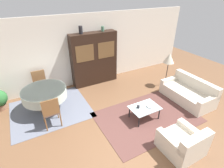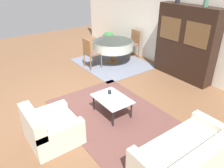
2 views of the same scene
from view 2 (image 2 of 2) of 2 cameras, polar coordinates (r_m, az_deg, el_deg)
ground_plane at (r=5.31m, az=-10.32°, el=-5.41°), size 14.00×14.00×0.00m
wall_back at (r=6.97m, az=17.07°, el=14.00°), size 10.00×0.06×2.70m
area_rug at (r=4.85m, az=0.62°, el=-8.38°), size 2.96×2.03×0.01m
dining_rug at (r=7.58m, az=0.16°, el=5.53°), size 2.39×2.08×0.01m
couch at (r=3.78m, az=19.67°, el=-17.48°), size 0.92×1.73×0.77m
armchair at (r=4.23m, az=-15.75°, el=-11.22°), size 0.87×0.88×0.75m
coffee_table at (r=4.73m, az=0.00°, el=-4.15°), size 0.86×0.61×0.39m
display_cabinet at (r=6.58m, az=18.59°, el=10.07°), size 1.81×0.41×2.05m
dining_table at (r=7.47m, az=0.24°, el=10.12°), size 1.35×1.35×0.75m
dining_chair_near at (r=7.02m, az=-5.73°, el=8.39°), size 0.44×0.44×0.96m
dining_chair_far at (r=8.02m, az=5.50°, el=10.88°), size 0.44×0.44×0.96m
cup at (r=4.86m, az=-0.62°, el=-2.09°), size 0.08×0.08×0.09m
bowl at (r=4.56m, az=0.53°, el=-4.51°), size 0.21×0.21×0.05m
vase_short at (r=6.14m, az=23.31°, el=18.89°), size 0.12×0.12×0.18m
potted_plant at (r=8.98m, az=-0.92°, el=11.59°), size 0.53×0.53×0.68m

